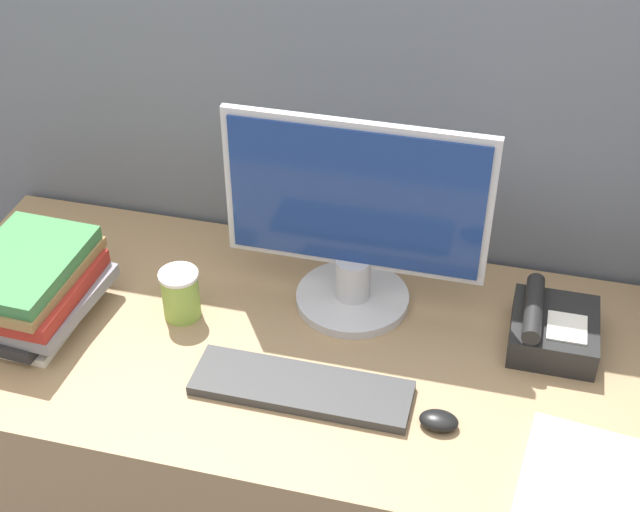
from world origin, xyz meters
name	(u,v)px	position (x,y,z in m)	size (l,w,h in m)	color
cubicle_panel_rear	(340,243)	(0.00, 0.74, 0.71)	(1.97, 0.04, 1.43)	slate
desk	(298,464)	(0.00, 0.35, 0.37)	(1.57, 0.70, 0.74)	#937551
monitor	(355,226)	(0.08, 0.50, 0.94)	(0.53, 0.24, 0.43)	#B7B7BC
keyboard	(302,388)	(0.05, 0.22, 0.75)	(0.41, 0.12, 0.02)	#333333
mouse	(439,421)	(0.31, 0.20, 0.76)	(0.07, 0.05, 0.03)	black
coffee_cup	(181,294)	(-0.25, 0.38, 0.80)	(0.08, 0.08, 0.11)	#8CB247
book_stack	(28,288)	(-0.54, 0.29, 0.82)	(0.26, 0.30, 0.15)	silver
desk_telephone	(552,329)	(0.49, 0.47, 0.78)	(0.17, 0.19, 0.10)	black
paper_pile	(583,479)	(0.56, 0.14, 0.75)	(0.23, 0.26, 0.01)	white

